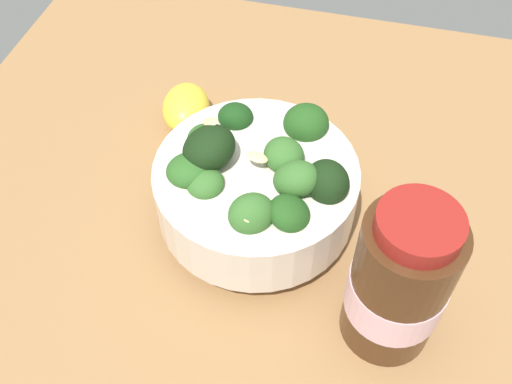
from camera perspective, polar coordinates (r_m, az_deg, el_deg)
name	(u,v)px	position (r cm, az deg, el deg)	size (l,w,h in cm)	color
ground_plane	(246,225)	(56.08, -0.93, -3.16)	(65.62, 65.62, 4.20)	#996D42
bowl_of_broccoli	(256,185)	(49.94, 0.03, 0.68)	(17.14, 17.31, 11.54)	silver
lemon_wedge	(186,108)	(61.38, -6.76, 8.07)	(6.52, 4.79, 3.79)	yellow
bottle_tall	(398,283)	(43.72, 13.59, -8.54)	(7.13, 7.13, 14.33)	#472814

